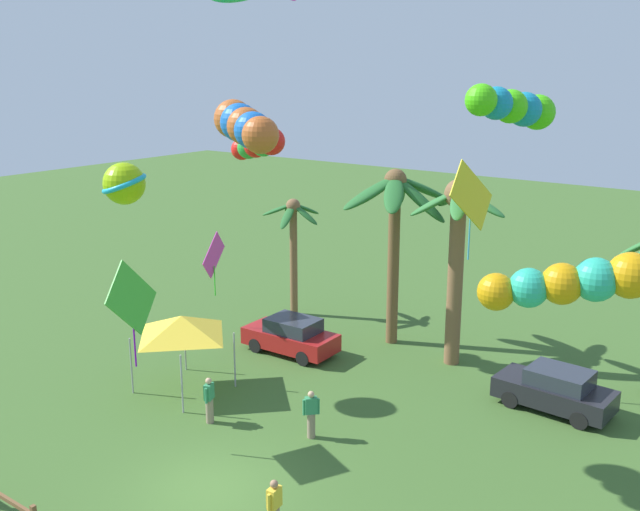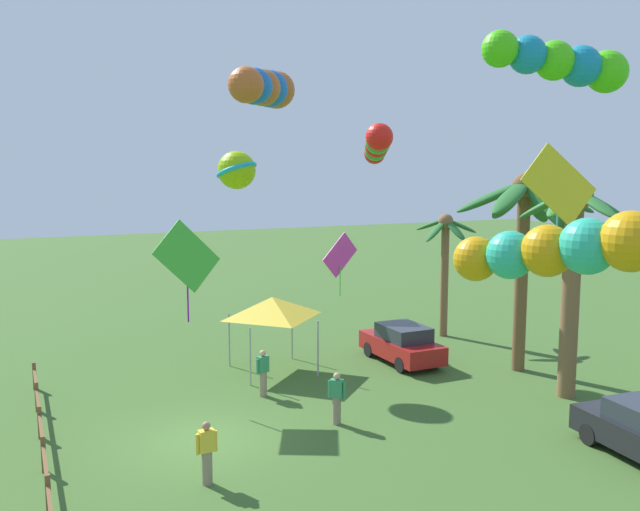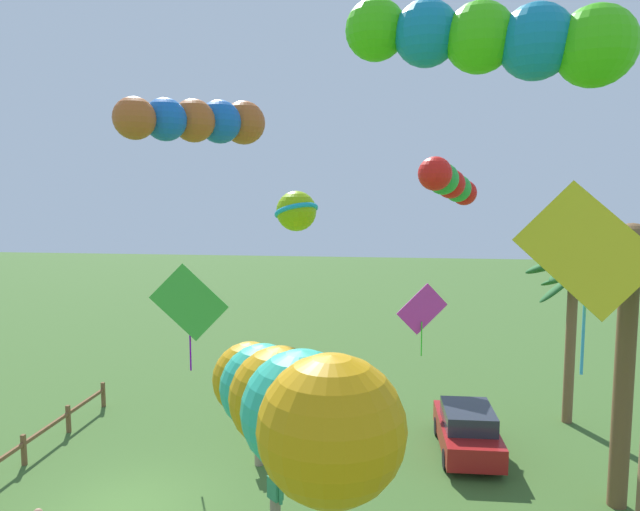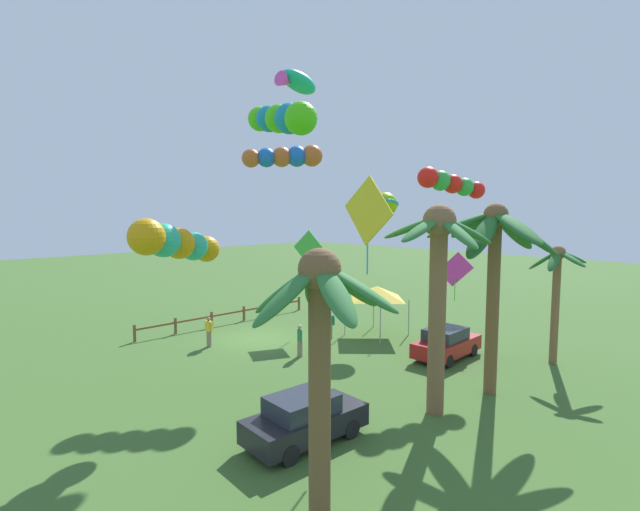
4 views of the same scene
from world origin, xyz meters
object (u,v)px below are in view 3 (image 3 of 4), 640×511
object	(u,v)px
kite_diamond_1	(189,304)
spectator_0	(259,439)
kite_tube_3	(449,183)
festival_tent	(312,362)
kite_tube_6	(201,121)
kite_tube_7	(285,401)
palm_tree_3	(630,289)
kite_tube_5	(494,39)
kite_diamond_0	(587,252)
parked_car_1	(467,430)
spectator_2	(275,500)
kite_ball_4	(296,211)
kite_diamond_8	(422,310)
palm_tree_1	(572,312)

from	to	relation	value
kite_diamond_1	spectator_0	bearing A→B (deg)	73.38
kite_tube_3	festival_tent	bearing A→B (deg)	-88.78
festival_tent	kite_tube_6	distance (m)	9.22
kite_tube_3	kite_tube_7	world-z (taller)	kite_tube_3
kite_tube_6	palm_tree_3	bearing A→B (deg)	97.86
kite_tube_5	festival_tent	bearing A→B (deg)	-158.71
festival_tent	kite_tube_6	world-z (taller)	kite_tube_6
kite_diamond_0	kite_tube_7	size ratio (longest dim) A/B	0.86
palm_tree_3	kite_tube_3	distance (m)	6.23
parked_car_1	kite_diamond_0	size ratio (longest dim) A/B	1.13
spectator_0	kite_tube_6	world-z (taller)	kite_tube_6
spectator_0	spectator_2	bearing A→B (deg)	19.77
spectator_2	kite_ball_4	distance (m)	10.10
kite_tube_3	kite_diamond_8	bearing A→B (deg)	-161.32
parked_car_1	kite_tube_5	size ratio (longest dim) A/B	1.01
festival_tent	kite_tube_6	xyz separation A→B (m)	(5.07, -2.00, 7.44)
parked_car_1	spectator_2	distance (m)	7.13
kite_tube_3	kite_tube_6	bearing A→B (deg)	-51.17
parked_car_1	palm_tree_3	bearing A→B (deg)	52.67
spectator_2	kite_tube_6	xyz separation A→B (m)	(-0.78, -1.92, 9.10)
palm_tree_3	parked_car_1	world-z (taller)	palm_tree_3
parked_car_1	kite_tube_6	world-z (taller)	kite_tube_6
spectator_0	kite_tube_3	size ratio (longest dim) A/B	0.45
kite_tube_3	kite_tube_6	distance (m)	8.36
kite_ball_4	kite_tube_7	bearing A→B (deg)	9.04
kite_diamond_8	spectator_0	bearing A→B (deg)	-47.75
palm_tree_1	kite_diamond_1	distance (m)	13.17
palm_tree_3	kite_tube_3	bearing A→B (deg)	-131.53
palm_tree_1	palm_tree_3	xyz separation A→B (m)	(5.64, -0.38, 1.74)
palm_tree_1	festival_tent	world-z (taller)	palm_tree_1
kite_tube_5	kite_tube_6	bearing A→B (deg)	-130.83
kite_diamond_1	kite_tube_6	xyz separation A→B (m)	(3.22, 1.59, 5.15)
parked_car_1	kite_tube_5	world-z (taller)	kite_tube_5
kite_tube_3	kite_tube_5	bearing A→B (deg)	-2.35
spectator_2	kite_diamond_1	world-z (taller)	kite_diamond_1
kite_tube_3	kite_ball_4	size ratio (longest dim) A/B	1.57
festival_tent	kite_tube_3	bearing A→B (deg)	91.22
kite_diamond_0	kite_ball_4	bearing A→B (deg)	-144.86
kite_diamond_0	kite_tube_3	size ratio (longest dim) A/B	1.00
kite_diamond_1	kite_tube_6	distance (m)	6.28
kite_diamond_1	kite_tube_3	bearing A→B (deg)	103.65
parked_car_1	kite_tube_6	bearing A→B (deg)	-59.59
kite_ball_4	kite_tube_7	world-z (taller)	kite_ball_4
spectator_0	kite_diamond_0	xyz separation A→B (m)	(5.55, 7.34, 6.31)
kite_tube_3	palm_tree_3	bearing A→B (deg)	48.47
kite_tube_3	kite_tube_7	distance (m)	13.69
festival_tent	kite_ball_4	world-z (taller)	kite_ball_4
kite_tube_6	kite_tube_7	world-z (taller)	kite_tube_6
kite_tube_7	kite_diamond_8	distance (m)	15.39
kite_diamond_0	kite_tube_6	bearing A→B (deg)	-110.50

